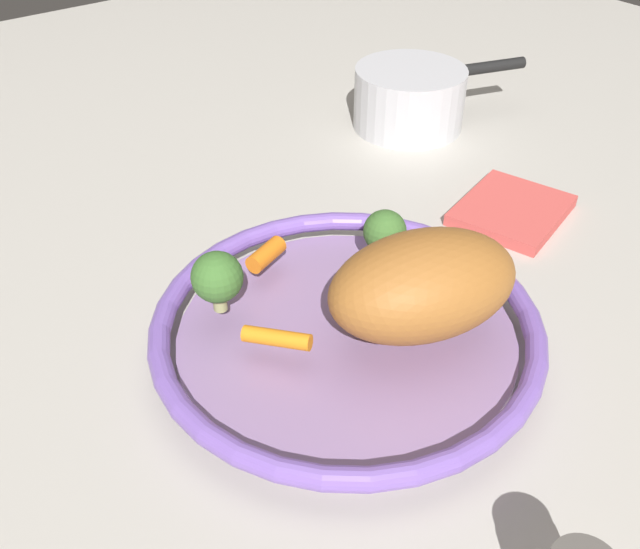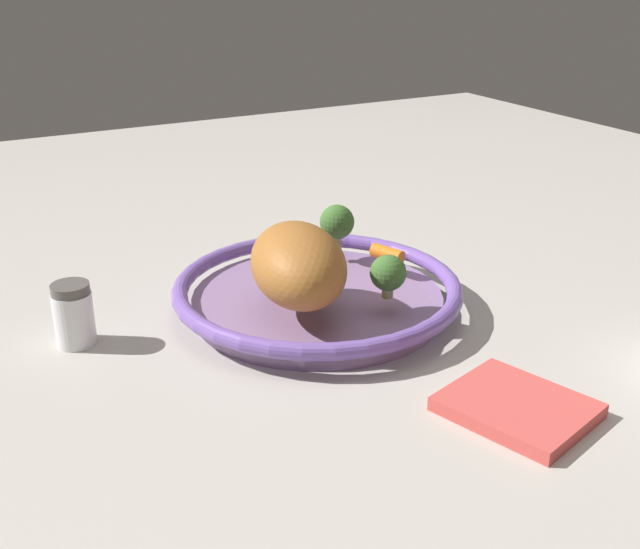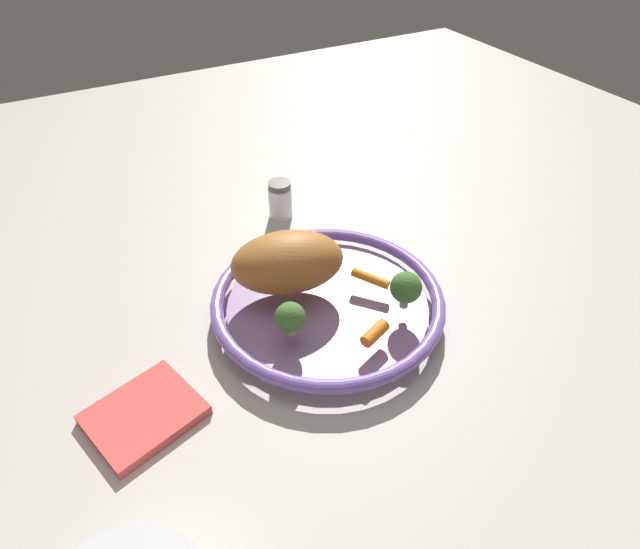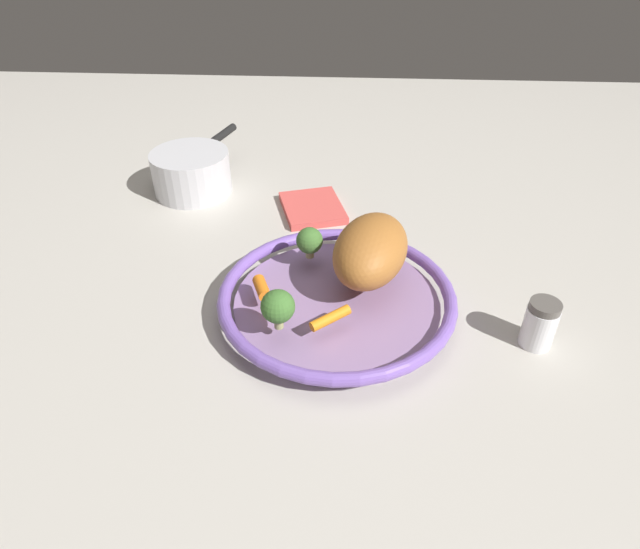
# 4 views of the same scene
# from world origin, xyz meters

# --- Properties ---
(ground_plane) EXTENTS (2.23, 2.23, 0.00)m
(ground_plane) POSITION_xyz_m (0.00, 0.00, 0.00)
(ground_plane) COLOR #B7B2A8
(serving_bowl) EXTENTS (0.34, 0.34, 0.04)m
(serving_bowl) POSITION_xyz_m (0.00, 0.00, 0.02)
(serving_bowl) COLOR #8E709E
(serving_bowl) RESTS_ON ground_plane
(roast_chicken_piece) EXTENTS (0.14, 0.19, 0.09)m
(roast_chicken_piece) POSITION_xyz_m (-0.05, -0.04, 0.08)
(roast_chicken_piece) COLOR #A4632A
(roast_chicken_piece) RESTS_ON serving_bowl
(baby_carrot_right) EXTENTS (0.06, 0.05, 0.02)m
(baby_carrot_right) POSITION_xyz_m (0.01, 0.07, 0.05)
(baby_carrot_right) COLOR orange
(baby_carrot_right) RESTS_ON serving_bowl
(baby_carrot_center) EXTENTS (0.03, 0.05, 0.02)m
(baby_carrot_center) POSITION_xyz_m (0.11, 0.01, 0.05)
(baby_carrot_center) COLOR orange
(baby_carrot_center) RESTS_ON serving_bowl
(broccoli_floret_large) EXTENTS (0.05, 0.05, 0.06)m
(broccoli_floret_large) POSITION_xyz_m (0.07, 0.08, 0.07)
(broccoli_floret_large) COLOR tan
(broccoli_floret_large) RESTS_ON serving_bowl
(broccoli_floret_edge) EXTENTS (0.04, 0.04, 0.05)m
(broccoli_floret_edge) POSITION_xyz_m (0.05, -0.08, 0.07)
(broccoli_floret_edge) COLOR tan
(broccoli_floret_edge) RESTS_ON serving_bowl
(saucepan) EXTENTS (0.15, 0.25, 0.08)m
(saucepan) POSITION_xyz_m (0.30, -0.36, 0.04)
(saucepan) COLOR silver
(saucepan) RESTS_ON ground_plane
(dish_towel) EXTENTS (0.14, 0.15, 0.01)m
(dish_towel) POSITION_xyz_m (0.06, -0.29, 0.01)
(dish_towel) COLOR #D14C47
(dish_towel) RESTS_ON ground_plane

